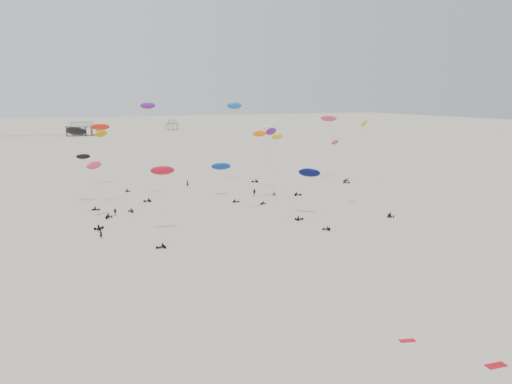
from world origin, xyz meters
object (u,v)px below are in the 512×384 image
pavilion_main (82,129)px  rig_0 (108,151)px  spectator_0 (101,238)px  rig_9 (240,124)px  pavilion_small (173,126)px

pavilion_main → rig_0: rig_0 is taller
pavilion_main → rig_0: 232.24m
pavilion_main → rig_0: bearing=-93.8°
spectator_0 → rig_9: bearing=-100.1°
rig_0 → spectator_0: 31.65m
pavilion_small → spectator_0: (-91.36, -289.40, -3.49)m
spectator_0 → pavilion_main: bearing=-59.1°
pavilion_small → rig_0: size_ratio=0.45×
pavilion_main → pavilion_small: pavilion_main is taller
rig_9 → spectator_0: bearing=150.6°
pavilion_main → pavilion_small: bearing=23.2°
pavilion_main → rig_9: bearing=-82.8°
pavilion_small → rig_0: 275.33m
rig_0 → rig_9: (42.24, 18.93, 4.30)m
pavilion_small → rig_9: bearing=-100.1°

